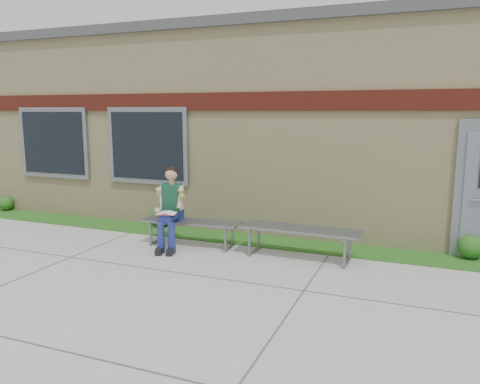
% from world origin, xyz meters
% --- Properties ---
extents(ground, '(80.00, 80.00, 0.00)m').
position_xyz_m(ground, '(0.00, 0.00, 0.00)').
color(ground, '#9E9E99').
rests_on(ground, ground).
extents(grass_strip, '(16.00, 0.80, 0.02)m').
position_xyz_m(grass_strip, '(0.00, 2.60, 0.01)').
color(grass_strip, '#2C5115').
rests_on(grass_strip, ground).
extents(school_building, '(16.20, 6.22, 4.20)m').
position_xyz_m(school_building, '(-0.00, 5.99, 2.10)').
color(school_building, beige).
rests_on(school_building, ground).
extents(bench_left, '(1.83, 0.64, 0.47)m').
position_xyz_m(bench_left, '(-1.44, 1.89, 0.36)').
color(bench_left, slate).
rests_on(bench_left, ground).
extents(bench_right, '(2.01, 0.60, 0.52)m').
position_xyz_m(bench_right, '(0.56, 1.89, 0.40)').
color(bench_right, slate).
rests_on(bench_right, ground).
extents(girl, '(0.60, 0.92, 1.44)m').
position_xyz_m(girl, '(-1.74, 1.67, 0.74)').
color(girl, navy).
rests_on(girl, ground).
extents(shrub_west, '(0.34, 0.34, 0.34)m').
position_xyz_m(shrub_west, '(-7.04, 2.85, 0.19)').
color(shrub_west, '#2C5115').
rests_on(shrub_west, grass_strip).
extents(shrub_mid, '(0.42, 0.42, 0.42)m').
position_xyz_m(shrub_mid, '(-2.66, 2.85, 0.23)').
color(shrub_mid, '#2C5115').
rests_on(shrub_mid, grass_strip).
extents(shrub_east, '(0.40, 0.40, 0.40)m').
position_xyz_m(shrub_east, '(3.22, 2.85, 0.22)').
color(shrub_east, '#2C5115').
rests_on(shrub_east, grass_strip).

